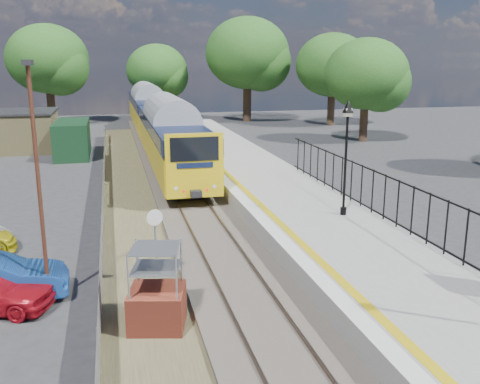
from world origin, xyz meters
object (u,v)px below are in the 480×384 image
object	(u,v)px
brick_plinth	(157,289)
speed_sign	(155,236)
carpark_lamp	(37,171)
train	(156,118)
victorian_lamp_north	(347,131)

from	to	relation	value
brick_plinth	speed_sign	size ratio (longest dim) A/B	0.90
speed_sign	carpark_lamp	distance (m)	3.95
train	carpark_lamp	distance (m)	29.55
brick_plinth	train	bearing A→B (deg)	85.03
train	brick_plinth	distance (m)	31.35
victorian_lamp_north	carpark_lamp	distance (m)	11.63
victorian_lamp_north	train	world-z (taller)	victorian_lamp_north
train	speed_sign	bearing A→B (deg)	-95.01
victorian_lamp_north	speed_sign	distance (m)	8.88
speed_sign	brick_plinth	bearing A→B (deg)	-108.60
victorian_lamp_north	train	bearing A→B (deg)	101.88
victorian_lamp_north	carpark_lamp	world-z (taller)	carpark_lamp
brick_plinth	carpark_lamp	world-z (taller)	carpark_lamp
train	victorian_lamp_north	bearing A→B (deg)	-78.12
victorian_lamp_north	speed_sign	world-z (taller)	victorian_lamp_north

